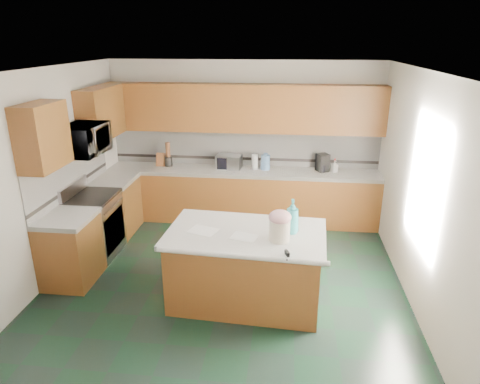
# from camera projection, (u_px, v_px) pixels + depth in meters

# --- Properties ---
(floor) EXTENTS (4.60, 4.60, 0.00)m
(floor) POSITION_uv_depth(u_px,v_px,m) (226.00, 279.00, 5.71)
(floor) COLOR black
(floor) RESTS_ON ground
(ceiling) EXTENTS (4.60, 4.60, 0.00)m
(ceiling) POSITION_uv_depth(u_px,v_px,m) (223.00, 70.00, 4.78)
(ceiling) COLOR white
(ceiling) RESTS_ON ground
(wall_back) EXTENTS (4.60, 0.04, 2.70)m
(wall_back) POSITION_uv_depth(u_px,v_px,m) (244.00, 141.00, 7.41)
(wall_back) COLOR white
(wall_back) RESTS_ON ground
(wall_front) EXTENTS (4.60, 0.04, 2.70)m
(wall_front) POSITION_uv_depth(u_px,v_px,m) (178.00, 287.00, 3.08)
(wall_front) COLOR white
(wall_front) RESTS_ON ground
(wall_left) EXTENTS (0.04, 4.60, 2.70)m
(wall_left) POSITION_uv_depth(u_px,v_px,m) (46.00, 177.00, 5.49)
(wall_left) COLOR white
(wall_left) RESTS_ON ground
(wall_right) EXTENTS (0.04, 4.60, 2.70)m
(wall_right) POSITION_uv_depth(u_px,v_px,m) (421.00, 191.00, 5.00)
(wall_right) COLOR white
(wall_right) RESTS_ON ground
(back_base_cab) EXTENTS (4.60, 0.60, 0.86)m
(back_base_cab) POSITION_uv_depth(u_px,v_px,m) (242.00, 197.00, 7.43)
(back_base_cab) COLOR #4B3013
(back_base_cab) RESTS_ON ground
(back_countertop) EXTENTS (4.60, 0.64, 0.06)m
(back_countertop) POSITION_uv_depth(u_px,v_px,m) (242.00, 171.00, 7.27)
(back_countertop) COLOR white
(back_countertop) RESTS_ON back_base_cab
(back_upper_cab) EXTENTS (4.60, 0.33, 0.78)m
(back_upper_cab) POSITION_uv_depth(u_px,v_px,m) (243.00, 108.00, 7.04)
(back_upper_cab) COLOR #4B3013
(back_upper_cab) RESTS_ON wall_back
(back_backsplash) EXTENTS (4.60, 0.02, 0.63)m
(back_backsplash) POSITION_uv_depth(u_px,v_px,m) (244.00, 148.00, 7.42)
(back_backsplash) COLOR silver
(back_backsplash) RESTS_ON back_countertop
(back_accent_band) EXTENTS (4.60, 0.01, 0.05)m
(back_accent_band) POSITION_uv_depth(u_px,v_px,m) (244.00, 159.00, 7.48)
(back_accent_band) COLOR black
(back_accent_band) RESTS_ON back_countertop
(left_base_cab_rear) EXTENTS (0.60, 0.82, 0.86)m
(left_base_cab_rear) POSITION_uv_depth(u_px,v_px,m) (116.00, 207.00, 6.98)
(left_base_cab_rear) COLOR #4B3013
(left_base_cab_rear) RESTS_ON ground
(left_counter_rear) EXTENTS (0.64, 0.82, 0.06)m
(left_counter_rear) POSITION_uv_depth(u_px,v_px,m) (113.00, 180.00, 6.82)
(left_counter_rear) COLOR white
(left_counter_rear) RESTS_ON left_base_cab_rear
(left_base_cab_front) EXTENTS (0.60, 0.72, 0.86)m
(left_base_cab_front) POSITION_uv_depth(u_px,v_px,m) (71.00, 251.00, 5.55)
(left_base_cab_front) COLOR #4B3013
(left_base_cab_front) RESTS_ON ground
(left_counter_front) EXTENTS (0.64, 0.72, 0.06)m
(left_counter_front) POSITION_uv_depth(u_px,v_px,m) (66.00, 218.00, 5.39)
(left_counter_front) COLOR white
(left_counter_front) RESTS_ON left_base_cab_front
(left_backsplash) EXTENTS (0.02, 2.30, 0.63)m
(left_backsplash) POSITION_uv_depth(u_px,v_px,m) (70.00, 173.00, 6.04)
(left_backsplash) COLOR silver
(left_backsplash) RESTS_ON wall_left
(left_accent_band) EXTENTS (0.01, 2.30, 0.05)m
(left_accent_band) POSITION_uv_depth(u_px,v_px,m) (73.00, 186.00, 6.11)
(left_accent_band) COLOR black
(left_accent_band) RESTS_ON wall_left
(left_upper_cab_rear) EXTENTS (0.33, 1.09, 0.78)m
(left_upper_cab_rear) POSITION_uv_depth(u_px,v_px,m) (101.00, 113.00, 6.60)
(left_upper_cab_rear) COLOR #4B3013
(left_upper_cab_rear) RESTS_ON wall_left
(left_upper_cab_front) EXTENTS (0.33, 0.72, 0.78)m
(left_upper_cab_front) POSITION_uv_depth(u_px,v_px,m) (42.00, 136.00, 5.05)
(left_upper_cab_front) COLOR #4B3013
(left_upper_cab_front) RESTS_ON wall_left
(range_body) EXTENTS (0.60, 0.76, 0.88)m
(range_body) POSITION_uv_depth(u_px,v_px,m) (95.00, 227.00, 6.24)
(range_body) COLOR #B7B7BC
(range_body) RESTS_ON ground
(range_oven_door) EXTENTS (0.02, 0.68, 0.55)m
(range_oven_door) POSITION_uv_depth(u_px,v_px,m) (114.00, 230.00, 6.22)
(range_oven_door) COLOR black
(range_oven_door) RESTS_ON range_body
(range_cooktop) EXTENTS (0.62, 0.78, 0.04)m
(range_cooktop) POSITION_uv_depth(u_px,v_px,m) (91.00, 197.00, 6.08)
(range_cooktop) COLOR black
(range_cooktop) RESTS_ON range_body
(range_handle) EXTENTS (0.02, 0.66, 0.02)m
(range_handle) POSITION_uv_depth(u_px,v_px,m) (114.00, 206.00, 6.09)
(range_handle) COLOR #B7B7BC
(range_handle) RESTS_ON range_body
(range_backguard) EXTENTS (0.06, 0.76, 0.18)m
(range_backguard) POSITION_uv_depth(u_px,v_px,m) (73.00, 188.00, 6.06)
(range_backguard) COLOR #B7B7BC
(range_backguard) RESTS_ON range_body
(microwave) EXTENTS (0.50, 0.73, 0.41)m
(microwave) POSITION_uv_depth(u_px,v_px,m) (84.00, 140.00, 5.79)
(microwave) COLOR #B7B7BC
(microwave) RESTS_ON wall_left
(island_base) EXTENTS (1.79, 1.09, 0.86)m
(island_base) POSITION_uv_depth(u_px,v_px,m) (246.00, 269.00, 5.12)
(island_base) COLOR #4B3013
(island_base) RESTS_ON ground
(island_top) EXTENTS (1.89, 1.20, 0.06)m
(island_top) POSITION_uv_depth(u_px,v_px,m) (246.00, 234.00, 4.97)
(island_top) COLOR white
(island_top) RESTS_ON island_base
(island_bullnose) EXTENTS (1.83, 0.17, 0.06)m
(island_bullnose) POSITION_uv_depth(u_px,v_px,m) (241.00, 256.00, 4.46)
(island_bullnose) COLOR white
(island_bullnose) RESTS_ON island_base
(treat_jar) EXTENTS (0.30, 0.30, 0.24)m
(treat_jar) POSITION_uv_depth(u_px,v_px,m) (280.00, 230.00, 4.71)
(treat_jar) COLOR beige
(treat_jar) RESTS_ON island_top
(treat_jar_lid) EXTENTS (0.25, 0.25, 0.16)m
(treat_jar_lid) POSITION_uv_depth(u_px,v_px,m) (280.00, 217.00, 4.65)
(treat_jar_lid) COLOR pink
(treat_jar_lid) RESTS_ON treat_jar
(treat_jar_knob) EXTENTS (0.08, 0.03, 0.03)m
(treat_jar_knob) POSITION_uv_depth(u_px,v_px,m) (280.00, 213.00, 4.63)
(treat_jar_knob) COLOR tan
(treat_jar_knob) RESTS_ON treat_jar_lid
(treat_jar_knob_end_l) EXTENTS (0.04, 0.04, 0.04)m
(treat_jar_knob_end_l) POSITION_uv_depth(u_px,v_px,m) (276.00, 213.00, 4.64)
(treat_jar_knob_end_l) COLOR tan
(treat_jar_knob_end_l) RESTS_ON treat_jar_lid
(treat_jar_knob_end_r) EXTENTS (0.04, 0.04, 0.04)m
(treat_jar_knob_end_r) POSITION_uv_depth(u_px,v_px,m) (284.00, 213.00, 4.63)
(treat_jar_knob_end_r) COLOR tan
(treat_jar_knob_end_r) RESTS_ON treat_jar_lid
(soap_bottle_island) EXTENTS (0.16, 0.17, 0.41)m
(soap_bottle_island) POSITION_uv_depth(u_px,v_px,m) (292.00, 216.00, 4.86)
(soap_bottle_island) COLOR teal
(soap_bottle_island) RESTS_ON island_top
(paper_sheet_a) EXTENTS (0.34, 0.29, 0.00)m
(paper_sheet_a) POSITION_uv_depth(u_px,v_px,m) (244.00, 237.00, 4.82)
(paper_sheet_a) COLOR white
(paper_sheet_a) RESTS_ON island_top
(paper_sheet_b) EXTENTS (0.38, 0.33, 0.00)m
(paper_sheet_b) POSITION_uv_depth(u_px,v_px,m) (203.00, 231.00, 4.98)
(paper_sheet_b) COLOR white
(paper_sheet_b) RESTS_ON island_top
(clamp_body) EXTENTS (0.06, 0.09, 0.08)m
(clamp_body) POSITION_uv_depth(u_px,v_px,m) (287.00, 255.00, 4.41)
(clamp_body) COLOR black
(clamp_body) RESTS_ON island_top
(clamp_handle) EXTENTS (0.01, 0.06, 0.01)m
(clamp_handle) POSITION_uv_depth(u_px,v_px,m) (287.00, 259.00, 4.37)
(clamp_handle) COLOR black
(clamp_handle) RESTS_ON island_top
(knife_block) EXTENTS (0.13, 0.18, 0.26)m
(knife_block) POSITION_uv_depth(u_px,v_px,m) (161.00, 160.00, 7.42)
(knife_block) COLOR #472814
(knife_block) RESTS_ON back_countertop
(utensil_crock) EXTENTS (0.14, 0.14, 0.17)m
(utensil_crock) POSITION_uv_depth(u_px,v_px,m) (169.00, 161.00, 7.44)
(utensil_crock) COLOR black
(utensil_crock) RESTS_ON back_countertop
(utensil_bundle) EXTENTS (0.08, 0.08, 0.25)m
(utensil_bundle) POSITION_uv_depth(u_px,v_px,m) (168.00, 150.00, 7.37)
(utensil_bundle) COLOR #472814
(utensil_bundle) RESTS_ON utensil_crock
(toaster_oven) EXTENTS (0.44, 0.32, 0.24)m
(toaster_oven) POSITION_uv_depth(u_px,v_px,m) (229.00, 162.00, 7.29)
(toaster_oven) COLOR #B7B7BC
(toaster_oven) RESTS_ON back_countertop
(toaster_oven_door) EXTENTS (0.37, 0.01, 0.20)m
(toaster_oven_door) POSITION_uv_depth(u_px,v_px,m) (228.00, 164.00, 7.17)
(toaster_oven_door) COLOR black
(toaster_oven_door) RESTS_ON toaster_oven
(paper_towel) EXTENTS (0.11, 0.11, 0.25)m
(paper_towel) POSITION_uv_depth(u_px,v_px,m) (255.00, 162.00, 7.29)
(paper_towel) COLOR white
(paper_towel) RESTS_ON back_countertop
(paper_towel_base) EXTENTS (0.16, 0.16, 0.01)m
(paper_towel_base) POSITION_uv_depth(u_px,v_px,m) (255.00, 168.00, 7.33)
(paper_towel_base) COLOR #B7B7BC
(paper_towel_base) RESTS_ON back_countertop
(water_jug) EXTENTS (0.15, 0.15, 0.25)m
(water_jug) POSITION_uv_depth(u_px,v_px,m) (265.00, 162.00, 7.23)
(water_jug) COLOR #577FB1
(water_jug) RESTS_ON back_countertop
(water_jug_neck) EXTENTS (0.07, 0.07, 0.04)m
(water_jug_neck) POSITION_uv_depth(u_px,v_px,m) (266.00, 154.00, 7.18)
(water_jug_neck) COLOR #577FB1
(water_jug_neck) RESTS_ON water_jug
(coffee_maker) EXTENTS (0.24, 0.25, 0.30)m
(coffee_maker) POSITION_uv_depth(u_px,v_px,m) (323.00, 163.00, 7.14)
(coffee_maker) COLOR black
(coffee_maker) RESTS_ON back_countertop
(coffee_carafe) EXTENTS (0.12, 0.12, 0.12)m
(coffee_carafe) POSITION_uv_depth(u_px,v_px,m) (322.00, 168.00, 7.13)
(coffee_carafe) COLOR black
(coffee_carafe) RESTS_ON back_countertop
(soap_bottle_back) EXTENTS (0.12, 0.12, 0.20)m
(soap_bottle_back) POSITION_uv_depth(u_px,v_px,m) (335.00, 166.00, 7.11)
(soap_bottle_back) COLOR white
(soap_bottle_back) RESTS_ON back_countertop
(soap_back_cap) EXTENTS (0.02, 0.02, 0.03)m
(soap_back_cap) POSITION_uv_depth(u_px,v_px,m) (335.00, 160.00, 7.07)
(soap_back_cap) COLOR red
(soap_back_cap) RESTS_ON soap_bottle_back
(window_light_proxy) EXTENTS (0.02, 1.40, 1.10)m
(window_light_proxy) POSITION_uv_depth(u_px,v_px,m) (425.00, 184.00, 4.77)
(window_light_proxy) COLOR white
(window_light_proxy) RESTS_ON wall_right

